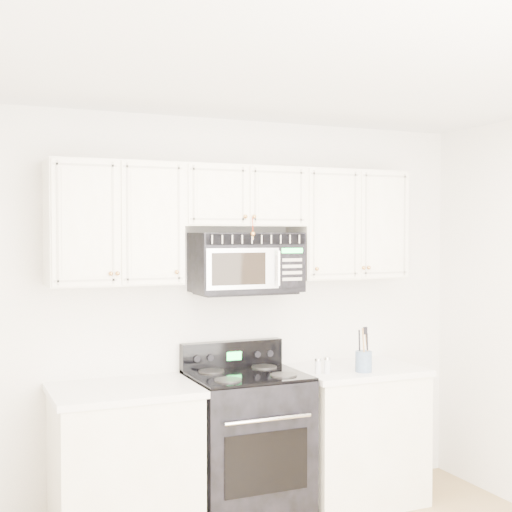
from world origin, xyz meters
TOP-DOWN VIEW (x-y plane):
  - room at (0.00, 0.00)m, footprint 3.51×3.51m
  - base_cabinet_left at (-0.80, 1.44)m, footprint 0.86×0.65m
  - base_cabinet_right at (0.80, 1.44)m, footprint 0.86×0.65m
  - range at (-0.00, 1.45)m, footprint 0.71×0.65m
  - upper_cabinets at (0.00, 1.58)m, footprint 2.44×0.37m
  - microwave at (0.05, 1.57)m, footprint 0.70×0.40m
  - utensil_crock at (0.76, 1.27)m, footprint 0.11×0.11m
  - shaker_salt at (0.45, 1.32)m, footprint 0.04×0.04m
  - shaker_pepper at (0.51, 1.31)m, footprint 0.05×0.05m

SIDE VIEW (x-z plane):
  - base_cabinet_left at x=-0.80m, z-range -0.03..0.89m
  - base_cabinet_right at x=0.80m, z-range -0.03..0.89m
  - range at x=0.00m, z-range -0.07..1.04m
  - shaker_salt at x=0.45m, z-range 0.92..1.02m
  - shaker_pepper at x=0.51m, z-range 0.92..1.03m
  - utensil_crock at x=0.76m, z-range 0.85..1.14m
  - room at x=0.00m, z-range 0.00..2.60m
  - microwave at x=0.05m, z-range 1.45..1.84m
  - upper_cabinets at x=0.00m, z-range 1.56..2.31m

